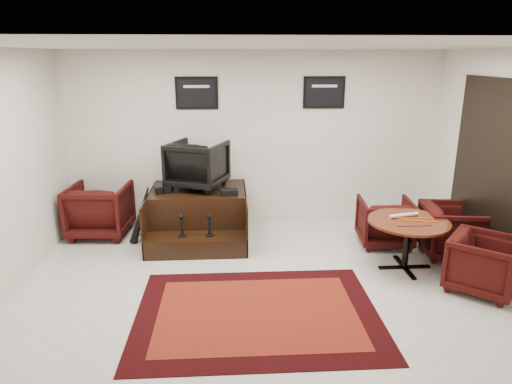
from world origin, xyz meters
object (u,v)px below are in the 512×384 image
(armchair_side, at_px, (100,207))
(table_chair_back, at_px, (385,220))
(table_chair_corner, at_px, (484,262))
(shine_chair, at_px, (197,162))
(meeting_table, at_px, (408,227))
(table_chair_window, at_px, (453,228))
(shine_podium, at_px, (199,215))

(armchair_side, xyz_separation_m, table_chair_back, (4.31, -0.63, -0.07))
(table_chair_corner, bearing_deg, shine_chair, 99.32)
(meeting_table, bearing_deg, shine_chair, 152.86)
(table_chair_corner, bearing_deg, armchair_side, 107.41)
(meeting_table, bearing_deg, table_chair_back, 90.71)
(table_chair_window, bearing_deg, shine_podium, 83.10)
(table_chair_back, bearing_deg, armchair_side, -3.10)
(shine_podium, xyz_separation_m, shine_chair, (-0.00, 0.15, 0.81))
(table_chair_back, bearing_deg, table_chair_corner, 120.75)
(table_chair_corner, bearing_deg, shine_podium, 101.17)
(shine_chair, height_order, table_chair_back, shine_chair)
(armchair_side, height_order, table_chair_back, armchair_side)
(shine_chair, bearing_deg, shine_podium, 111.86)
(meeting_table, height_order, table_chair_back, table_chair_back)
(table_chair_window, bearing_deg, table_chair_corner, -179.54)
(meeting_table, relative_size, table_chair_back, 1.34)
(armchair_side, height_order, table_chair_corner, armchair_side)
(meeting_table, bearing_deg, table_chair_window, 25.46)
(shine_chair, relative_size, armchair_side, 0.90)
(shine_podium, height_order, meeting_table, shine_podium)
(shine_podium, bearing_deg, table_chair_window, -13.98)
(shine_podium, height_order, armchair_side, armchair_side)
(armchair_side, relative_size, table_chair_corner, 1.19)
(shine_podium, relative_size, table_chair_window, 1.86)
(shine_chair, bearing_deg, table_chair_window, -174.33)
(meeting_table, distance_m, table_chair_back, 0.85)
(armchair_side, relative_size, meeting_table, 0.87)
(table_chair_back, bearing_deg, meeting_table, 95.93)
(shine_podium, xyz_separation_m, armchair_side, (-1.54, 0.18, 0.10))
(shine_chair, relative_size, table_chair_corner, 1.07)
(table_chair_window, bearing_deg, armchair_side, 85.30)
(shine_podium, distance_m, meeting_table, 3.07)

